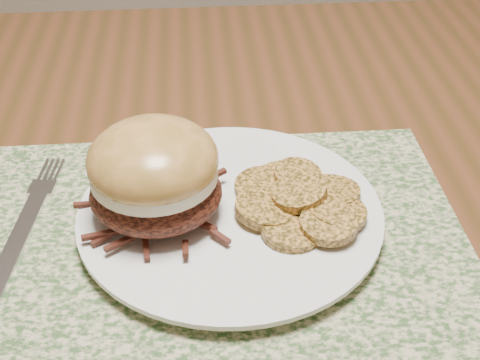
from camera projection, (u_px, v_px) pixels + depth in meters
name	position (u px, v px, depth m)	size (l,w,h in m)	color
dining_table	(448.00, 229.00, 0.73)	(1.50, 0.90, 0.75)	#5A301A
placemat	(215.00, 240.00, 0.60)	(0.45, 0.33, 0.00)	#38552C
dinner_plate	(230.00, 216.00, 0.61)	(0.26, 0.26, 0.02)	white
pork_sandwich	(154.00, 174.00, 0.57)	(0.13, 0.13, 0.09)	black
roasted_potatoes	(299.00, 199.00, 0.60)	(0.13, 0.13, 0.03)	#B77D35
fork	(26.00, 223.00, 0.61)	(0.04, 0.20, 0.00)	silver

